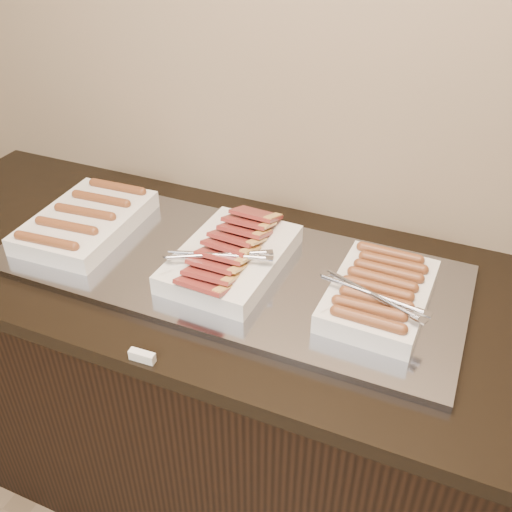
{
  "coord_description": "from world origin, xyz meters",
  "views": [
    {
      "loc": [
        0.54,
        1.07,
        1.78
      ],
      "look_at": [
        0.09,
        2.13,
        0.97
      ],
      "focal_mm": 40.0,
      "sensor_mm": 36.0,
      "label": 1
    }
  ],
  "objects_px": {
    "dish_left": "(86,221)",
    "dish_center": "(231,256)",
    "warming_tray": "(226,268)",
    "dish_right": "(379,293)",
    "counter": "(229,388)"
  },
  "relations": [
    {
      "from": "dish_center",
      "to": "dish_right",
      "type": "height_order",
      "value": "dish_center"
    },
    {
      "from": "counter",
      "to": "dish_center",
      "type": "height_order",
      "value": "dish_center"
    },
    {
      "from": "warming_tray",
      "to": "dish_center",
      "type": "distance_m",
      "value": 0.05
    },
    {
      "from": "counter",
      "to": "dish_left",
      "type": "xyz_separation_m",
      "value": [
        -0.43,
        0.0,
        0.5
      ]
    },
    {
      "from": "dish_center",
      "to": "dish_right",
      "type": "xyz_separation_m",
      "value": [
        0.38,
        -0.0,
        -0.0
      ]
    },
    {
      "from": "warming_tray",
      "to": "dish_center",
      "type": "relative_size",
      "value": 3.05
    },
    {
      "from": "counter",
      "to": "warming_tray",
      "type": "height_order",
      "value": "warming_tray"
    },
    {
      "from": "counter",
      "to": "warming_tray",
      "type": "bearing_deg",
      "value": 0.0
    },
    {
      "from": "dish_left",
      "to": "counter",
      "type": "bearing_deg",
      "value": -2.33
    },
    {
      "from": "warming_tray",
      "to": "dish_right",
      "type": "bearing_deg",
      "value": -0.68
    },
    {
      "from": "warming_tray",
      "to": "dish_right",
      "type": "xyz_separation_m",
      "value": [
        0.4,
        -0.0,
        0.04
      ]
    },
    {
      "from": "dish_center",
      "to": "dish_right",
      "type": "relative_size",
      "value": 1.19
    },
    {
      "from": "dish_left",
      "to": "dish_center",
      "type": "height_order",
      "value": "dish_center"
    },
    {
      "from": "warming_tray",
      "to": "dish_left",
      "type": "bearing_deg",
      "value": 180.0
    },
    {
      "from": "dish_left",
      "to": "dish_center",
      "type": "bearing_deg",
      "value": -2.81
    }
  ]
}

